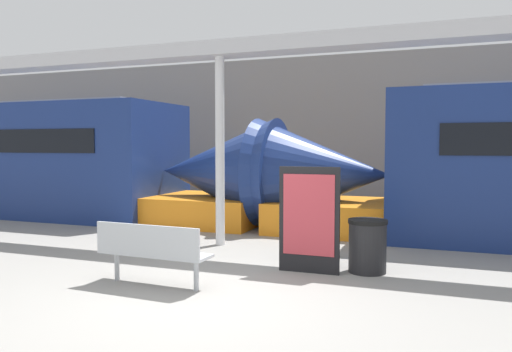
{
  "coord_description": "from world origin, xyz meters",
  "views": [
    {
      "loc": [
        2.86,
        -5.68,
        1.98
      ],
      "look_at": [
        -0.43,
        3.14,
        1.4
      ],
      "focal_mm": 35.0,
      "sensor_mm": 36.0,
      "label": 1
    }
  ],
  "objects_px": {
    "bench_near": "(151,249)",
    "trash_bin": "(368,246)",
    "train_right": "(5,161)",
    "poster_board": "(309,219)",
    "support_column_near": "(220,152)"
  },
  "relations": [
    {
      "from": "bench_near",
      "to": "support_column_near",
      "type": "bearing_deg",
      "value": 98.88
    },
    {
      "from": "bench_near",
      "to": "poster_board",
      "type": "height_order",
      "value": "poster_board"
    },
    {
      "from": "poster_board",
      "to": "support_column_near",
      "type": "distance_m",
      "value": 2.86
    },
    {
      "from": "bench_near",
      "to": "trash_bin",
      "type": "distance_m",
      "value": 3.3
    },
    {
      "from": "bench_near",
      "to": "trash_bin",
      "type": "bearing_deg",
      "value": 37.22
    },
    {
      "from": "trash_bin",
      "to": "bench_near",
      "type": "bearing_deg",
      "value": -145.34
    },
    {
      "from": "bench_near",
      "to": "poster_board",
      "type": "distance_m",
      "value": 2.43
    },
    {
      "from": "train_right",
      "to": "support_column_near",
      "type": "distance_m",
      "value": 8.56
    },
    {
      "from": "trash_bin",
      "to": "poster_board",
      "type": "distance_m",
      "value": 1.01
    },
    {
      "from": "bench_near",
      "to": "support_column_near",
      "type": "distance_m",
      "value": 3.34
    },
    {
      "from": "bench_near",
      "to": "support_column_near",
      "type": "xyz_separation_m",
      "value": [
        -0.34,
        3.05,
        1.32
      ]
    },
    {
      "from": "trash_bin",
      "to": "support_column_near",
      "type": "bearing_deg",
      "value": 159.01
    },
    {
      "from": "train_right",
      "to": "trash_bin",
      "type": "height_order",
      "value": "train_right"
    },
    {
      "from": "trash_bin",
      "to": "train_right",
      "type": "bearing_deg",
      "value": 162.3
    },
    {
      "from": "train_right",
      "to": "trash_bin",
      "type": "relative_size",
      "value": 20.57
    }
  ]
}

